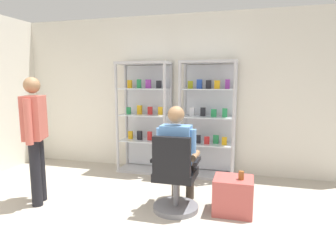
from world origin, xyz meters
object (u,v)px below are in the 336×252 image
(display_cabinet_left, at_px, (145,116))
(seated_shopkeeper, at_px, (178,152))
(office_chair, at_px, (175,181))
(display_cabinet_right, at_px, (208,119))
(storage_crate, at_px, (233,195))
(standing_customer, at_px, (35,133))
(tea_glass, at_px, (241,175))

(display_cabinet_left, xyz_separation_m, seated_shopkeeper, (0.91, -1.36, -0.25))
(seated_shopkeeper, bearing_deg, office_chair, -90.01)
(display_cabinet_right, relative_size, seated_shopkeeper, 1.47)
(seated_shopkeeper, bearing_deg, storage_crate, 0.58)
(display_cabinet_left, height_order, standing_customer, display_cabinet_left)
(seated_shopkeeper, relative_size, standing_customer, 0.79)
(seated_shopkeeper, distance_m, tea_glass, 0.80)
(office_chair, bearing_deg, display_cabinet_right, 83.03)
(office_chair, bearing_deg, display_cabinet_left, 121.03)
(seated_shopkeeper, xyz_separation_m, tea_glass, (0.77, -0.03, -0.23))
(standing_customer, bearing_deg, display_cabinet_left, 63.64)
(storage_crate, distance_m, standing_customer, 2.59)
(display_cabinet_left, bearing_deg, storage_crate, -40.18)
(display_cabinet_right, height_order, tea_glass, display_cabinet_right)
(storage_crate, xyz_separation_m, standing_customer, (-2.46, -0.38, 0.72))
(display_cabinet_right, bearing_deg, seated_shopkeeper, -97.80)
(display_cabinet_left, bearing_deg, office_chair, -58.97)
(seated_shopkeeper, height_order, standing_customer, standing_customer)
(standing_customer, bearing_deg, display_cabinet_right, 41.48)
(office_chair, xyz_separation_m, tea_glass, (0.77, 0.14, 0.09))
(display_cabinet_left, distance_m, seated_shopkeeper, 1.66)
(display_cabinet_left, distance_m, storage_crate, 2.22)
(office_chair, height_order, seated_shopkeeper, seated_shopkeeper)
(seated_shopkeeper, xyz_separation_m, standing_customer, (-1.77, -0.37, 0.22))
(tea_glass, bearing_deg, standing_customer, -172.22)
(display_cabinet_left, relative_size, seated_shopkeeper, 1.47)
(storage_crate, xyz_separation_m, tea_glass, (0.09, -0.03, 0.27))
(seated_shopkeeper, bearing_deg, display_cabinet_right, 82.20)
(seated_shopkeeper, distance_m, storage_crate, 0.84)
(storage_crate, relative_size, standing_customer, 0.28)
(storage_crate, bearing_deg, display_cabinet_left, 139.82)
(display_cabinet_left, xyz_separation_m, tea_glass, (1.68, -1.38, -0.48))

